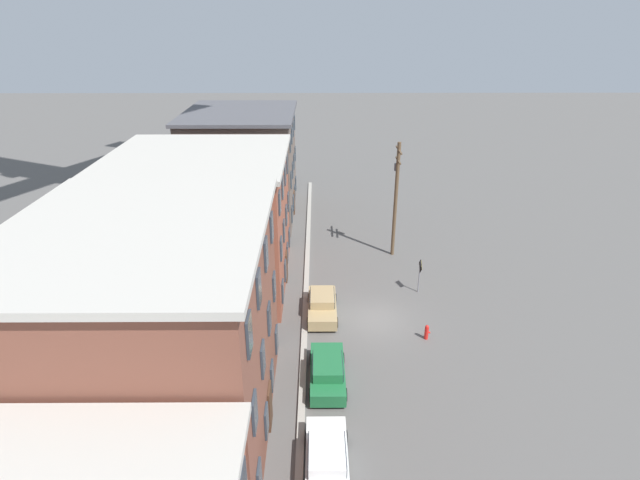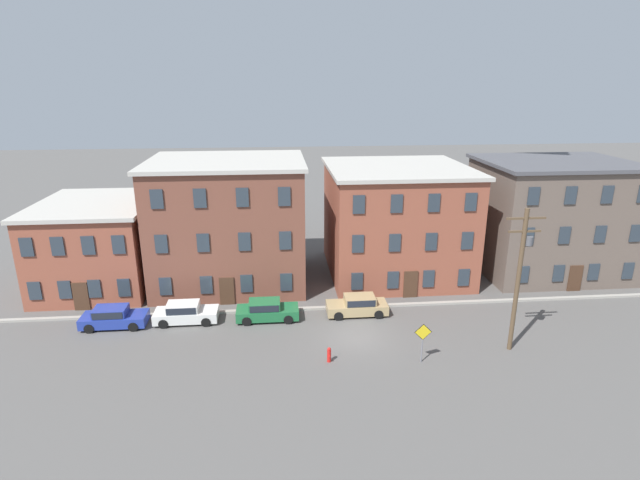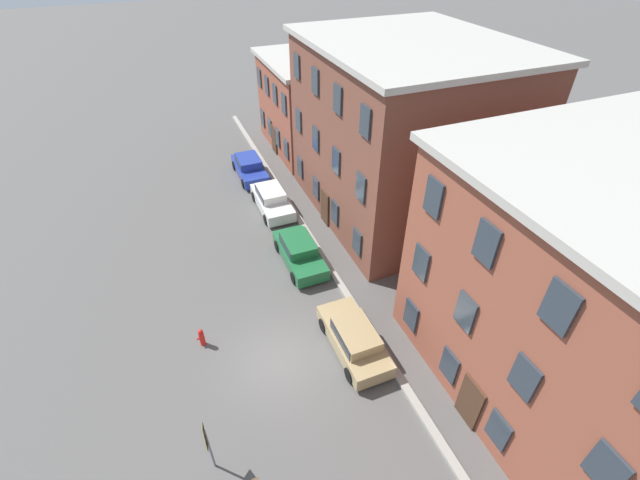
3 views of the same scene
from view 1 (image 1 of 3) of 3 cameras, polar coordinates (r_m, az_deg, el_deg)
name	(u,v)px [view 1 (image 1 of 3)]	position (r m, az deg, el deg)	size (l,w,h in m)	color
ground_plane	(375,319)	(32.61, 6.31, -8.99)	(200.00, 200.00, 0.00)	#565451
kerb_strip	(305,318)	(32.36, -1.72, -8.95)	(56.00, 0.36, 0.16)	#9E998E
apartment_midblock	(150,335)	(23.28, -18.84, -10.22)	(12.48, 10.49, 10.30)	brown
apartment_far	(203,220)	(35.75, -13.18, 2.19)	(11.83, 11.82, 9.44)	brown
apartment_annex	(243,164)	(48.14, -8.80, 8.58)	(12.33, 9.93, 9.86)	#66564C
car_white	(327,458)	(23.02, 0.79, -23.69)	(4.40, 1.92, 1.43)	silver
car_green	(327,370)	(27.17, 0.86, -14.68)	(4.40, 1.92, 1.43)	#1E6638
car_tan	(322,304)	(32.56, 0.26, -7.31)	(4.40, 1.92, 1.43)	tan
caution_sign	(420,270)	(35.22, 11.36, -3.40)	(1.06, 0.08, 2.56)	slate
utility_pole	(396,194)	(39.17, 8.68, 5.25)	(2.40, 0.44, 9.23)	brown
fire_hydrant	(427,332)	(31.08, 12.09, -10.24)	(0.24, 0.34, 0.96)	red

